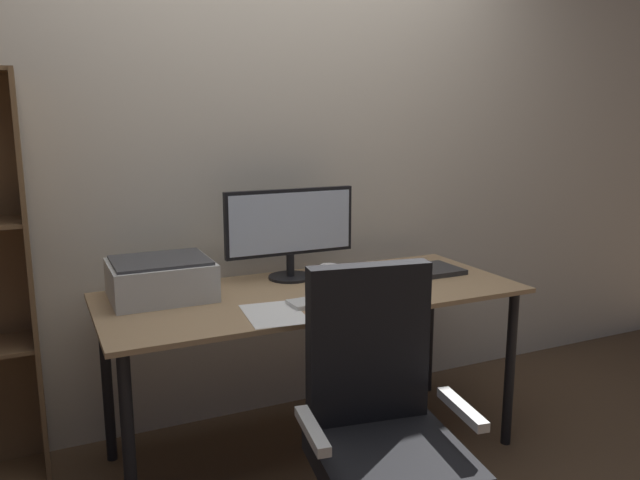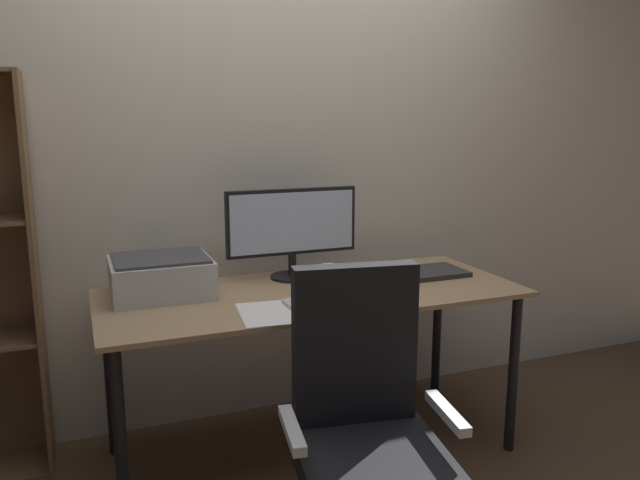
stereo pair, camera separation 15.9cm
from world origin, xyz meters
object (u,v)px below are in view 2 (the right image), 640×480
at_px(monitor, 292,227).
at_px(coffee_mug, 329,276).
at_px(keyboard, 321,301).
at_px(office_chair, 366,448).
at_px(desk, 312,308).
at_px(laptop, 429,272).
at_px(printer, 161,276).
at_px(mouse, 376,291).

bearing_deg(monitor, coffee_mug, -62.37).
height_order(keyboard, office_chair, office_chair).
distance_m(monitor, coffee_mug, 0.29).
distance_m(desk, monitor, 0.39).
relative_size(keyboard, laptop, 0.91).
relative_size(keyboard, office_chair, 0.29).
bearing_deg(laptop, office_chair, -131.29).
bearing_deg(monitor, printer, -174.40).
relative_size(printer, office_chair, 0.40).
bearing_deg(printer, laptop, -5.59).
relative_size(mouse, laptop, 0.30).
bearing_deg(desk, coffee_mug, 20.41).
xyz_separation_m(mouse, office_chair, (-0.35, -0.63, -0.30)).
relative_size(desk, laptop, 5.51).
relative_size(monitor, laptop, 1.89).
distance_m(laptop, printer, 1.21).
distance_m(coffee_mug, printer, 0.71).
bearing_deg(printer, keyboard, -31.21).
xyz_separation_m(desk, mouse, (0.22, -0.16, 0.09)).
bearing_deg(printer, coffee_mug, -11.06).
relative_size(monitor, coffee_mug, 6.27).
xyz_separation_m(monitor, laptop, (0.61, -0.18, -0.23)).
height_order(keyboard, laptop, laptop).
bearing_deg(desk, keyboard, -99.75).
height_order(keyboard, mouse, mouse).
bearing_deg(laptop, printer, 173.90).
xyz_separation_m(desk, keyboard, (-0.03, -0.18, 0.08)).
distance_m(monitor, mouse, 0.50).
xyz_separation_m(printer, office_chair, (0.47, -0.96, -0.36)).
bearing_deg(monitor, keyboard, -92.99).
distance_m(desk, coffee_mug, 0.16).
bearing_deg(office_chair, keyboard, 90.14).
bearing_deg(coffee_mug, mouse, -56.56).
distance_m(coffee_mug, office_chair, 0.92).
xyz_separation_m(mouse, laptop, (0.38, 0.21, -0.01)).
height_order(monitor, coffee_mug, monitor).
relative_size(desk, office_chair, 1.74).
relative_size(coffee_mug, laptop, 0.30).
bearing_deg(office_chair, printer, 125.19).
height_order(monitor, printer, monitor).
bearing_deg(coffee_mug, printer, 168.94).
bearing_deg(coffee_mug, desk, -159.59).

